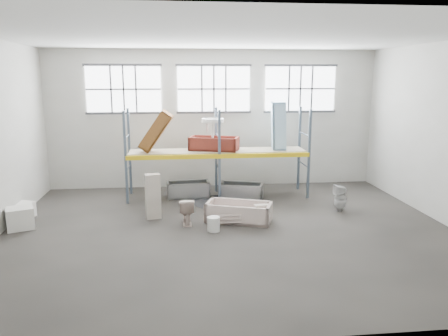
{
  "coord_description": "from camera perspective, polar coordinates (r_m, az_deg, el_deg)",
  "views": [
    {
      "loc": [
        -1.35,
        -10.99,
        4.05
      ],
      "look_at": [
        0.0,
        1.5,
        1.4
      ],
      "focal_mm": 34.97,
      "sensor_mm": 36.0,
      "label": 1
    }
  ],
  "objects": [
    {
      "name": "steel_tub_right",
      "position": [
        14.71,
        2.26,
        -3.02
      ],
      "size": [
        1.56,
        1.06,
        0.52
      ],
      "primitive_type": null,
      "rotation": [
        0.0,
        0.0,
        -0.3
      ],
      "color": "#A5A9AC",
      "rests_on": "floor"
    },
    {
      "name": "carton_far",
      "position": [
        14.05,
        -24.85,
        -5.03
      ],
      "size": [
        0.7,
        0.7,
        0.45
      ],
      "primitive_type": "cube",
      "rotation": [
        0.0,
        0.0,
        -0.38
      ],
      "color": "white",
      "rests_on": "floor"
    },
    {
      "name": "rust_tub_flat",
      "position": [
        14.76,
        -1.31,
        3.22
      ],
      "size": [
        1.78,
        1.23,
        0.46
      ],
      "primitive_type": null,
      "rotation": [
        0.0,
        0.0,
        -0.32
      ],
      "color": "maroon",
      "rests_on": "shelf_deck"
    },
    {
      "name": "wet_patch",
      "position": [
        14.34,
        -0.52,
        -4.49
      ],
      "size": [
        1.8,
        1.8,
        0.0
      ],
      "primitive_type": "cylinder",
      "color": "black",
      "rests_on": "floor"
    },
    {
      "name": "rack_upright_ra",
      "position": [
        14.77,
        11.06,
        1.75
      ],
      "size": [
        0.08,
        0.08,
        3.0
      ],
      "primitive_type": "cube",
      "color": "slate",
      "rests_on": "floor"
    },
    {
      "name": "window_right",
      "position": [
        16.57,
        9.93,
        10.18
      ],
      "size": [
        2.6,
        0.04,
        1.6
      ],
      "primitive_type": "cube",
      "color": "white",
      "rests_on": "wall_back"
    },
    {
      "name": "sink_in_tub",
      "position": [
        12.33,
        2.79,
        -6.49
      ],
      "size": [
        0.46,
        0.46,
        0.14
      ],
      "primitive_type": "imported",
      "rotation": [
        0.0,
        0.0,
        -0.14
      ],
      "color": "beige",
      "rests_on": "bathtub_beige"
    },
    {
      "name": "cistern_spare",
      "position": [
        12.53,
        4.93,
        -5.65
      ],
      "size": [
        0.44,
        0.27,
        0.39
      ],
      "primitive_type": "cube",
      "rotation": [
        0.0,
        0.0,
        0.18
      ],
      "color": "beige",
      "rests_on": "bathtub_beige"
    },
    {
      "name": "window_mid",
      "position": [
        15.99,
        -1.34,
        10.29
      ],
      "size": [
        2.6,
        0.04,
        1.6
      ],
      "primitive_type": "cube",
      "color": "white",
      "rests_on": "wall_back"
    },
    {
      "name": "wall_back",
      "position": [
        16.17,
        -1.36,
        6.4
      ],
      "size": [
        12.0,
        0.1,
        5.0
      ],
      "primitive_type": "cube",
      "color": "#A9A79D",
      "rests_on": "ground"
    },
    {
      "name": "rack_beam_back",
      "position": [
        15.36,
        -1.04,
        2.35
      ],
      "size": [
        6.0,
        0.1,
        0.14
      ],
      "primitive_type": "cube",
      "color": "yellow",
      "rests_on": "floor"
    },
    {
      "name": "shelf_deck",
      "position": [
        14.76,
        -0.83,
        2.28
      ],
      "size": [
        5.9,
        1.1,
        0.03
      ],
      "primitive_type": "cube",
      "color": "gray",
      "rests_on": "floor"
    },
    {
      "name": "cistern_tall",
      "position": [
        12.76,
        -9.27,
        -3.68
      ],
      "size": [
        0.47,
        0.35,
        1.31
      ],
      "primitive_type": "cube",
      "rotation": [
        0.0,
        0.0,
        0.2
      ],
      "color": "beige",
      "rests_on": "floor"
    },
    {
      "name": "bathtub_beige",
      "position": [
        12.47,
        1.95,
        -5.76
      ],
      "size": [
        2.0,
        1.43,
        0.54
      ],
      "primitive_type": null,
      "rotation": [
        0.0,
        0.0,
        -0.35
      ],
      "color": "beige",
      "rests_on": "floor"
    },
    {
      "name": "rack_upright_lb",
      "position": [
        15.39,
        -12.24,
        2.1
      ],
      "size": [
        0.08,
        0.08,
        3.0
      ],
      "primitive_type": "cube",
      "color": "slate",
      "rests_on": "floor"
    },
    {
      "name": "rack_beam_front",
      "position": [
        14.18,
        -0.61,
        1.55
      ],
      "size": [
        6.0,
        0.1,
        0.14
      ],
      "primitive_type": "cube",
      "color": "yellow",
      "rests_on": "floor"
    },
    {
      "name": "toilet_beige",
      "position": [
        12.25,
        -4.92,
        -5.61
      ],
      "size": [
        0.42,
        0.73,
        0.74
      ],
      "primitive_type": "imported",
      "rotation": [
        0.0,
        0.0,
        3.15
      ],
      "color": "beige",
      "rests_on": "floor"
    },
    {
      "name": "steel_tub_left",
      "position": [
        14.96,
        -4.7,
        -2.8
      ],
      "size": [
        1.46,
        0.74,
        0.52
      ],
      "primitive_type": null,
      "rotation": [
        0.0,
        0.0,
        0.05
      ],
      "color": "#AFB4B7",
      "rests_on": "floor"
    },
    {
      "name": "rack_upright_la",
      "position": [
        14.22,
        -12.73,
        1.28
      ],
      "size": [
        0.08,
        0.08,
        3.0
      ],
      "primitive_type": "cube",
      "color": "slate",
      "rests_on": "floor"
    },
    {
      "name": "wall_front",
      "position": [
        6.28,
        6.42,
        -2.42
      ],
      "size": [
        12.0,
        0.1,
        5.0
      ],
      "primitive_type": "cube",
      "color": "#B2B0A4",
      "rests_on": "ground"
    },
    {
      "name": "ceiling",
      "position": [
        11.12,
        0.87,
        17.08
      ],
      "size": [
        12.0,
        10.0,
        0.1
      ],
      "primitive_type": "cube",
      "color": "silver",
      "rests_on": "ground"
    },
    {
      "name": "rack_upright_mb",
      "position": [
        15.36,
        -1.04,
        2.35
      ],
      "size": [
        0.08,
        0.08,
        3.0
      ],
      "primitive_type": "cube",
      "color": "slate",
      "rests_on": "floor"
    },
    {
      "name": "rust_tub_tilted",
      "position": [
        14.45,
        -8.86,
        4.79
      ],
      "size": [
        1.2,
        0.77,
        1.39
      ],
      "primitive_type": null,
      "rotation": [
        0.0,
        -0.96,
        -0.1
      ],
      "color": "#986223",
      "rests_on": "shelf_deck"
    },
    {
      "name": "sink_on_shelf",
      "position": [
        14.44,
        -1.48,
        4.12
      ],
      "size": [
        0.79,
        0.64,
        0.65
      ],
      "primitive_type": "imported",
      "rotation": [
        0.0,
        0.0,
        -0.11
      ],
      "color": "white",
      "rests_on": "rust_tub_flat"
    },
    {
      "name": "rack_upright_ma",
      "position": [
        14.18,
        -0.61,
        1.55
      ],
      "size": [
        0.08,
        0.08,
        3.0
      ],
      "primitive_type": "cube",
      "color": "slate",
      "rests_on": "floor"
    },
    {
      "name": "rack_upright_rb",
      "position": [
        15.91,
        9.8,
        2.51
      ],
      "size": [
        0.08,
        0.08,
        3.0
      ],
      "primitive_type": "cube",
      "color": "slate",
      "rests_on": "floor"
    },
    {
      "name": "floor",
      "position": [
        11.8,
        0.79,
        -8.41
      ],
      "size": [
        12.0,
        10.0,
        0.1
      ],
      "primitive_type": "cube",
      "color": "#433F39",
      "rests_on": "ground"
    },
    {
      "name": "window_left",
      "position": [
        16.04,
        -12.99,
        10.0
      ],
      "size": [
        2.6,
        0.04,
        1.6
      ],
      "primitive_type": "cube",
      "color": "white",
      "rests_on": "wall_back"
    },
    {
      "name": "toilet_white",
      "position": [
        13.81,
        14.97,
        -3.8
      ],
      "size": [
        0.38,
        0.37,
        0.81
      ],
      "primitive_type": "imported",
      "rotation": [
        0.0,
        0.0,
        -1.55
      ],
      "color": "silver",
      "rests_on": "floor"
    },
    {
      "name": "blue_tub_upright",
      "position": [
        15.07,
        7.13,
        5.51
      ],
      "size": [
        0.61,
        0.82,
        1.63
      ],
      "primitive_type": null,
      "rotation": [
        0.0,
        1.54,
        -0.14
      ],
      "color": "#9FCBEB",
      "rests_on": "shelf_deck"
    },
    {
      "name": "bucket",
      "position": [
        11.7,
        -1.37,
        -7.33
      ],
      "size": [
        0.39,
        0.39,
        0.39
      ],
      "primitive_type": "cylinder",
      "rotation": [
        0.0,
        0.0,
        -0.21
      ],
      "color": "silver",
      "rests_on": "floor"
    },
    {
      "name": "carton_near",
      "position": [
        13.07,
        -25.11,
        -5.95
      ],
      "size": [
        0.86,
        0.8,
        0.59
      ],
      "primitive_type": "cube",
      "rotation": [
        0.0,
        0.0,
        0.38
      ],
      "color": "silver",
      "rests_on": "floor"
    }
  ]
}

